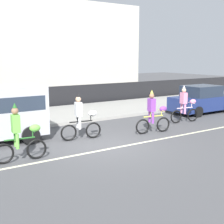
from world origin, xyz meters
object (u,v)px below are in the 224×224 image
(parade_cyclist_pink, at_px, (185,106))
(parked_car_navy, at_px, (202,100))
(parade_cyclist_lime, at_px, (20,136))
(parade_cyclist_zebra, at_px, (81,119))
(parade_cyclist_purple, at_px, (154,114))

(parade_cyclist_pink, relative_size, parked_car_navy, 0.47)
(parade_cyclist_lime, relative_size, parade_cyclist_pink, 1.00)
(parked_car_navy, bearing_deg, parade_cyclist_pink, -153.87)
(parade_cyclist_pink, bearing_deg, parade_cyclist_lime, -170.98)
(parade_cyclist_zebra, relative_size, parade_cyclist_pink, 1.00)
(parade_cyclist_lime, distance_m, parked_car_navy, 12.13)
(parade_cyclist_purple, distance_m, parked_car_navy, 6.17)
(parade_cyclist_lime, distance_m, parade_cyclist_purple, 6.09)
(parade_cyclist_lime, xyz_separation_m, parade_cyclist_zebra, (2.89, 1.32, 0.00))
(parade_cyclist_pink, height_order, parked_car_navy, parade_cyclist_pink)
(parade_cyclist_lime, height_order, parade_cyclist_purple, same)
(parade_cyclist_lime, bearing_deg, parked_car_navy, 13.52)
(parade_cyclist_purple, bearing_deg, parked_car_navy, 21.57)
(parade_cyclist_pink, distance_m, parked_car_navy, 3.23)
(parade_cyclist_purple, height_order, parked_car_navy, parade_cyclist_purple)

